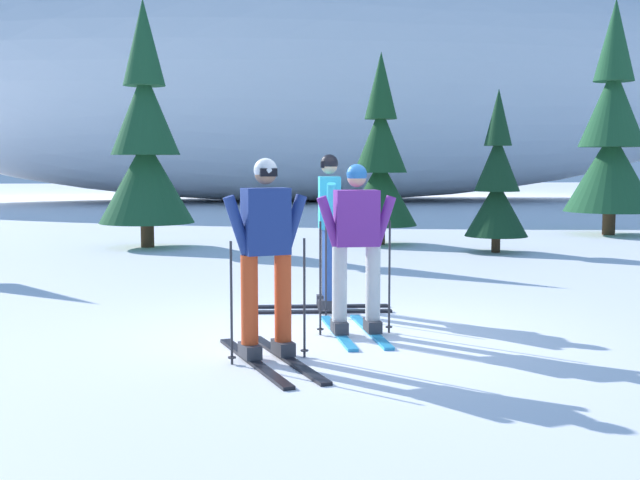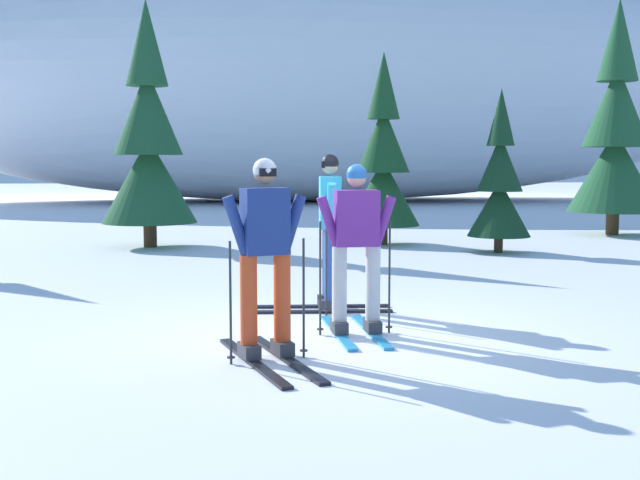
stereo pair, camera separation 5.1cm
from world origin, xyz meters
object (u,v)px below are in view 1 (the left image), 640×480
skier_purple_jacket (356,246)px  skier_navy_jacket (266,256)px  skier_cyan_jacket (329,228)px  pine_tree_center_right (497,184)px  pine_tree_center (380,165)px  pine_tree_center_left (146,145)px  pine_tree_far_right (612,137)px

skier_purple_jacket → skier_navy_jacket: bearing=-134.5°
skier_cyan_jacket → pine_tree_center_right: (3.80, 5.77, 0.34)m
skier_navy_jacket → pine_tree_center: bearing=75.2°
skier_navy_jacket → pine_tree_center: 10.16m
skier_navy_jacket → pine_tree_center_left: (-2.26, 9.62, 1.18)m
skier_cyan_jacket → skier_navy_jacket: bearing=-108.4°
pine_tree_center → pine_tree_far_right: bearing=16.7°
skier_cyan_jacket → pine_tree_center_right: 6.92m
pine_tree_center → pine_tree_center_right: pine_tree_center is taller
pine_tree_center → skier_cyan_jacket: bearing=-103.6°
skier_cyan_jacket → skier_navy_jacket: (-0.77, -2.31, -0.05)m
skier_cyan_jacket → pine_tree_far_right: (7.65, 9.24, 1.36)m
skier_cyan_jacket → pine_tree_center_left: (-3.03, 7.31, 1.12)m
skier_navy_jacket → pine_tree_far_right: 14.36m
pine_tree_center_left → skier_navy_jacket: bearing=-76.8°
pine_tree_center_left → pine_tree_center_right: size_ratio=1.60×
pine_tree_center → pine_tree_center_right: (1.99, -1.71, -0.38)m
pine_tree_center → pine_tree_far_right: 6.13m
skier_purple_jacket → pine_tree_center_right: (3.66, 7.16, 0.41)m
skier_cyan_jacket → skier_navy_jacket: size_ratio=0.99×
skier_navy_jacket → pine_tree_center_right: 9.29m
skier_cyan_jacket → pine_tree_center_left: pine_tree_center_left is taller
skier_purple_jacket → pine_tree_center_left: 9.33m
pine_tree_center → skier_navy_jacket: bearing=-104.8°
skier_cyan_jacket → skier_navy_jacket: 2.43m
skier_purple_jacket → pine_tree_center: pine_tree_center is taller
skier_purple_jacket → skier_navy_jacket: skier_navy_jacket is taller
skier_cyan_jacket → pine_tree_far_right: size_ratio=0.33×
pine_tree_center_left → pine_tree_far_right: pine_tree_far_right is taller
skier_navy_jacket → pine_tree_far_right: size_ratio=0.33×
pine_tree_center → pine_tree_far_right: pine_tree_far_right is taller
skier_navy_jacket → pine_tree_center_right: bearing=60.5°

